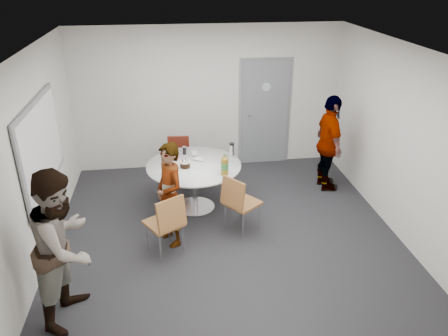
{
  "coord_description": "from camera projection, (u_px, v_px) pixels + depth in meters",
  "views": [
    {
      "loc": [
        -0.76,
        -5.45,
        3.68
      ],
      "look_at": [
        0.0,
        0.25,
        0.95
      ],
      "focal_mm": 35.0,
      "sensor_mm": 36.0,
      "label": 1
    }
  ],
  "objects": [
    {
      "name": "door",
      "position": [
        265.0,
        113.0,
        8.46
      ],
      "size": [
        1.02,
        0.17,
        2.12
      ],
      "color": "slate",
      "rests_on": "wall_back"
    },
    {
      "name": "wall_right",
      "position": [
        398.0,
        141.0,
        6.27
      ],
      "size": [
        0.0,
        5.0,
        5.0
      ],
      "primitive_type": "plane",
      "rotation": [
        1.57,
        0.0,
        -1.57
      ],
      "color": "silver",
      "rests_on": "floor"
    },
    {
      "name": "floor",
      "position": [
        226.0,
        232.0,
        6.55
      ],
      "size": [
        5.0,
        5.0,
        0.0
      ],
      "primitive_type": "plane",
      "color": "black",
      "rests_on": "ground"
    },
    {
      "name": "chair_far",
      "position": [
        179.0,
        155.0,
        7.88
      ],
      "size": [
        0.43,
        0.46,
        0.85
      ],
      "rotation": [
        0.0,
        0.0,
        3.08
      ],
      "color": "#5E1F12",
      "rests_on": "floor"
    },
    {
      "name": "table",
      "position": [
        196.0,
        171.0,
        6.91
      ],
      "size": [
        1.5,
        1.5,
        1.12
      ],
      "color": "white",
      "rests_on": "floor"
    },
    {
      "name": "whiteboard",
      "position": [
        42.0,
        146.0,
        5.81
      ],
      "size": [
        0.04,
        1.9,
        1.25
      ],
      "color": "gray",
      "rests_on": "wall_left"
    },
    {
      "name": "ceiling",
      "position": [
        227.0,
        49.0,
        5.39
      ],
      "size": [
        5.0,
        5.0,
        0.0
      ],
      "primitive_type": "plane",
      "rotation": [
        3.14,
        0.0,
        0.0
      ],
      "color": "silver",
      "rests_on": "wall_back"
    },
    {
      "name": "person_main",
      "position": [
        170.0,
        195.0,
        6.02
      ],
      "size": [
        0.57,
        0.66,
        1.52
      ],
      "primitive_type": "imported",
      "rotation": [
        0.0,
        0.0,
        -1.13
      ],
      "color": "#A5C6EA",
      "rests_on": "floor"
    },
    {
      "name": "chair_near_left",
      "position": [
        167.0,
        220.0,
        5.8
      ],
      "size": [
        0.62,
        0.63,
        0.93
      ],
      "rotation": [
        0.0,
        0.0,
        0.55
      ],
      "color": "brown",
      "rests_on": "floor"
    },
    {
      "name": "wall_left",
      "position": [
        36.0,
        160.0,
        5.67
      ],
      "size": [
        0.0,
        5.0,
        5.0
      ],
      "primitive_type": "plane",
      "rotation": [
        1.57,
        0.0,
        1.57
      ],
      "color": "silver",
      "rests_on": "floor"
    },
    {
      "name": "chair_near_right",
      "position": [
        238.0,
        200.0,
        6.31
      ],
      "size": [
        0.64,
        0.63,
        0.92
      ],
      "rotation": [
        0.0,
        0.0,
        -0.91
      ],
      "color": "brown",
      "rests_on": "floor"
    },
    {
      "name": "wall_back",
      "position": [
        208.0,
        98.0,
        8.21
      ],
      "size": [
        5.0,
        0.0,
        5.0
      ],
      "primitive_type": "plane",
      "rotation": [
        1.57,
        0.0,
        0.0
      ],
      "color": "silver",
      "rests_on": "floor"
    },
    {
      "name": "wall_front",
      "position": [
        267.0,
        262.0,
        3.73
      ],
      "size": [
        5.0,
        0.0,
        5.0
      ],
      "primitive_type": "plane",
      "rotation": [
        -1.57,
        0.0,
        0.0
      ],
      "color": "silver",
      "rests_on": "floor"
    },
    {
      "name": "person_right",
      "position": [
        329.0,
        144.0,
        7.49
      ],
      "size": [
        0.44,
        1.0,
        1.7
      ],
      "primitive_type": "imported",
      "rotation": [
        0.0,
        0.0,
        1.55
      ],
      "color": "black",
      "rests_on": "floor"
    },
    {
      "name": "person_left",
      "position": [
        65.0,
        246.0,
        4.69
      ],
      "size": [
        0.89,
        1.03,
        1.82
      ],
      "primitive_type": "imported",
      "rotation": [
        0.0,
        0.0,
        1.32
      ],
      "color": "white",
      "rests_on": "floor"
    }
  ]
}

